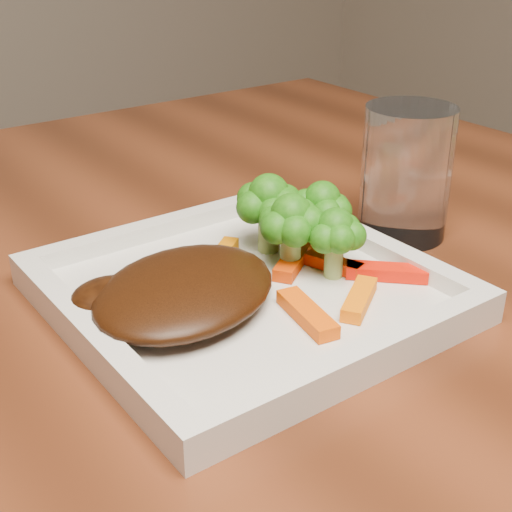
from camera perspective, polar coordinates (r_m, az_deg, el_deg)
plate at (r=0.55m, az=-0.85°, el=-3.18°), size 0.27×0.27×0.01m
steak at (r=0.51m, az=-5.71°, el=-2.73°), size 0.18×0.17×0.03m
broccoli_0 at (r=0.59m, az=1.02°, el=3.55°), size 0.07×0.07×0.07m
broccoli_1 at (r=0.60m, az=5.28°, el=3.38°), size 0.06×0.06×0.06m
broccoli_2 at (r=0.55m, az=6.31°, el=1.13°), size 0.06×0.06×0.06m
broccoli_3 at (r=0.56m, az=2.80°, el=1.80°), size 0.07×0.07×0.06m
carrot_0 at (r=0.53m, az=8.26°, el=-3.43°), size 0.06×0.04×0.01m
carrot_1 at (r=0.57m, az=10.43°, el=-1.26°), size 0.06×0.06×0.01m
carrot_2 at (r=0.50m, az=4.11°, el=-4.62°), size 0.03×0.07×0.01m
carrot_3 at (r=0.63m, az=4.55°, el=1.93°), size 0.06×0.04×0.01m
carrot_4 at (r=0.59m, az=-2.69°, el=0.16°), size 0.05×0.04×0.01m
carrot_5 at (r=0.57m, az=6.24°, el=-0.64°), size 0.03×0.05×0.01m
carrot_6 at (r=0.58m, az=2.97°, el=-0.38°), size 0.06×0.05×0.01m
drinking_glass at (r=0.66m, az=11.90°, el=6.52°), size 0.08×0.08×0.12m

